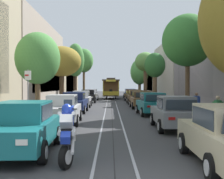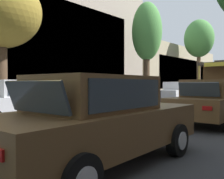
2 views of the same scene
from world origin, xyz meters
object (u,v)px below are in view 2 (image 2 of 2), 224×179
object	(u,v)px
parked_car_brown_fourth_right	(98,120)
street_tree_kerb_left_fourth	(147,33)
parked_car_silver_fourth_left	(17,101)
street_tree_kerb_left_mid	(1,15)
parked_car_white_sixth_left	(177,92)
street_tree_kerb_left_far	(199,39)
parked_car_brown_fifth_right	(212,101)
parked_car_black_fifth_left	(131,94)

from	to	relation	value
parked_car_brown_fourth_right	street_tree_kerb_left_fourth	distance (m)	16.95
parked_car_silver_fourth_left	street_tree_kerb_left_mid	world-z (taller)	street_tree_kerb_left_mid
parked_car_white_sixth_left	street_tree_kerb_left_far	bearing A→B (deg)	101.46
parked_car_brown_fourth_right	parked_car_brown_fifth_right	world-z (taller)	same
parked_car_black_fifth_left	parked_car_silver_fourth_left	bearing A→B (deg)	-90.83
street_tree_kerb_left_mid	street_tree_kerb_left_fourth	bearing A→B (deg)	90.57
parked_car_black_fifth_left	parked_car_brown_fourth_right	size ratio (longest dim) A/B	1.01
parked_car_brown_fourth_right	parked_car_brown_fifth_right	size ratio (longest dim) A/B	1.00
parked_car_silver_fourth_left	parked_car_black_fifth_left	xyz separation A→B (m)	(0.10, 7.23, 0.00)
parked_car_silver_fourth_left	street_tree_kerb_left_mid	distance (m)	4.16
parked_car_silver_fourth_left	parked_car_white_sixth_left	xyz separation A→B (m)	(0.14, 13.34, 0.00)
parked_car_white_sixth_left	street_tree_kerb_left_far	xyz separation A→B (m)	(-2.01, 9.91, 5.67)
parked_car_white_sixth_left	parked_car_brown_fourth_right	xyz separation A→B (m)	(5.59, -15.07, 0.00)
parked_car_brown_fourth_right	parked_car_brown_fifth_right	distance (m)	5.98
parked_car_black_fifth_left	parked_car_white_sixth_left	bearing A→B (deg)	89.67
parked_car_silver_fourth_left	parked_car_black_fifth_left	bearing A→B (deg)	89.17
street_tree_kerb_left_fourth	street_tree_kerb_left_far	distance (m)	10.77
parked_car_black_fifth_left	parked_car_white_sixth_left	size ratio (longest dim) A/B	1.00
parked_car_brown_fifth_right	street_tree_kerb_left_far	xyz separation A→B (m)	(-7.63, 19.00, 5.67)
parked_car_white_sixth_left	street_tree_kerb_left_mid	xyz separation A→B (m)	(-2.12, -12.96, 3.64)
parked_car_black_fifth_left	street_tree_kerb_left_mid	distance (m)	8.03
parked_car_black_fifth_left	street_tree_kerb_left_far	world-z (taller)	street_tree_kerb_left_far
street_tree_kerb_left_fourth	parked_car_brown_fourth_right	bearing A→B (deg)	-61.25
parked_car_white_sixth_left	street_tree_kerb_left_fourth	world-z (taller)	street_tree_kerb_left_fourth
street_tree_kerb_left_far	street_tree_kerb_left_fourth	bearing A→B (deg)	-91.22
street_tree_kerb_left_mid	street_tree_kerb_left_far	distance (m)	22.96
street_tree_kerb_left_fourth	street_tree_kerb_left_far	world-z (taller)	street_tree_kerb_left_far
parked_car_silver_fourth_left	parked_car_brown_fourth_right	world-z (taller)	same
parked_car_black_fifth_left	parked_car_brown_fifth_right	bearing A→B (deg)	-27.75
parked_car_white_sixth_left	parked_car_brown_fifth_right	size ratio (longest dim) A/B	1.01
parked_car_silver_fourth_left	parked_car_brown_fourth_right	size ratio (longest dim) A/B	1.00
street_tree_kerb_left_far	parked_car_brown_fourth_right	bearing A→B (deg)	-73.09
parked_car_brown_fifth_right	street_tree_kerb_left_fourth	bearing A→B (deg)	133.50
parked_car_brown_fourth_right	street_tree_kerb_left_mid	bearing A→B (deg)	164.66
parked_car_brown_fifth_right	street_tree_kerb_left_fourth	size ratio (longest dim) A/B	0.54
street_tree_kerb_left_mid	street_tree_kerb_left_fourth	world-z (taller)	street_tree_kerb_left_fourth
parked_car_brown_fourth_right	street_tree_kerb_left_far	size ratio (longest dim) A/B	0.50
street_tree_kerb_left_mid	parked_car_black_fifth_left	bearing A→B (deg)	73.09
parked_car_silver_fourth_left	parked_car_white_sixth_left	bearing A→B (deg)	89.40
parked_car_silver_fourth_left	parked_car_brown_fifth_right	distance (m)	7.16
parked_car_black_fifth_left	parked_car_brown_fourth_right	xyz separation A→B (m)	(5.62, -8.96, 0.00)
parked_car_brown_fifth_right	street_tree_kerb_left_far	size ratio (longest dim) A/B	0.50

